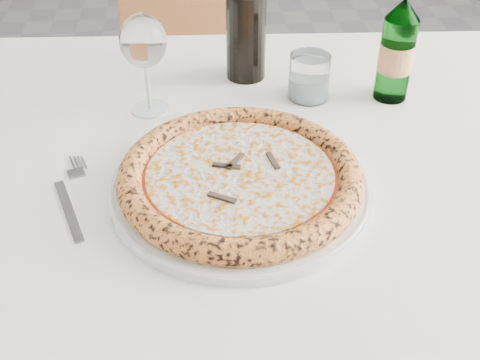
{
  "coord_description": "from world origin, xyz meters",
  "views": [
    {
      "loc": [
        0.14,
        -0.7,
        1.29
      ],
      "look_at": [
        0.21,
        -0.03,
        0.78
      ],
      "focal_mm": 45.0,
      "sensor_mm": 36.0,
      "label": 1
    }
  ],
  "objects_px": {
    "dining_table": "(234,194)",
    "tumbler": "(309,80)",
    "chair_far": "(198,54)",
    "beer_bottle": "(397,50)",
    "plate": "(240,186)",
    "wine_bottle": "(246,11)",
    "wine_glass": "(143,43)",
    "pizza": "(240,176)"
  },
  "relations": [
    {
      "from": "wine_glass",
      "to": "tumbler",
      "type": "xyz_separation_m",
      "value": [
        0.28,
        0.02,
        -0.09
      ]
    },
    {
      "from": "tumbler",
      "to": "beer_bottle",
      "type": "xyz_separation_m",
      "value": [
        0.14,
        -0.01,
        0.06
      ]
    },
    {
      "from": "dining_table",
      "to": "plate",
      "type": "relative_size",
      "value": 4.19
    },
    {
      "from": "plate",
      "to": "pizza",
      "type": "height_order",
      "value": "pizza"
    },
    {
      "from": "tumbler",
      "to": "plate",
      "type": "bearing_deg",
      "value": -119.64
    },
    {
      "from": "wine_glass",
      "to": "beer_bottle",
      "type": "bearing_deg",
      "value": 0.49
    },
    {
      "from": "plate",
      "to": "beer_bottle",
      "type": "xyz_separation_m",
      "value": [
        0.29,
        0.24,
        0.08
      ]
    },
    {
      "from": "tumbler",
      "to": "wine_bottle",
      "type": "relative_size",
      "value": 0.27
    },
    {
      "from": "chair_far",
      "to": "tumbler",
      "type": "distance_m",
      "value": 0.73
    },
    {
      "from": "dining_table",
      "to": "wine_glass",
      "type": "relative_size",
      "value": 9.0
    },
    {
      "from": "beer_bottle",
      "to": "wine_bottle",
      "type": "distance_m",
      "value": 0.27
    },
    {
      "from": "plate",
      "to": "dining_table",
      "type": "bearing_deg",
      "value": 90.0
    },
    {
      "from": "pizza",
      "to": "tumbler",
      "type": "height_order",
      "value": "tumbler"
    },
    {
      "from": "chair_far",
      "to": "plate",
      "type": "height_order",
      "value": "chair_far"
    },
    {
      "from": "chair_far",
      "to": "plate",
      "type": "distance_m",
      "value": 0.95
    },
    {
      "from": "beer_bottle",
      "to": "dining_table",
      "type": "bearing_deg",
      "value": -153.84
    },
    {
      "from": "tumbler",
      "to": "wine_bottle",
      "type": "xyz_separation_m",
      "value": [
        -0.1,
        0.09,
        0.09
      ]
    },
    {
      "from": "chair_far",
      "to": "wine_glass",
      "type": "bearing_deg",
      "value": -98.51
    },
    {
      "from": "wine_bottle",
      "to": "beer_bottle",
      "type": "bearing_deg",
      "value": -23.14
    },
    {
      "from": "beer_bottle",
      "to": "pizza",
      "type": "bearing_deg",
      "value": -140.12
    },
    {
      "from": "dining_table",
      "to": "tumbler",
      "type": "bearing_deg",
      "value": 47.0
    },
    {
      "from": "chair_far",
      "to": "wine_bottle",
      "type": "distance_m",
      "value": 0.68
    },
    {
      "from": "plate",
      "to": "beer_bottle",
      "type": "relative_size",
      "value": 1.63
    },
    {
      "from": "plate",
      "to": "tumbler",
      "type": "bearing_deg",
      "value": 60.36
    },
    {
      "from": "dining_table",
      "to": "tumbler",
      "type": "distance_m",
      "value": 0.25
    },
    {
      "from": "dining_table",
      "to": "tumbler",
      "type": "relative_size",
      "value": 19.45
    },
    {
      "from": "wine_bottle",
      "to": "plate",
      "type": "bearing_deg",
      "value": -97.44
    },
    {
      "from": "chair_far",
      "to": "beer_bottle",
      "type": "relative_size",
      "value": 4.12
    },
    {
      "from": "chair_far",
      "to": "beer_bottle",
      "type": "bearing_deg",
      "value": -64.76
    },
    {
      "from": "beer_bottle",
      "to": "plate",
      "type": "bearing_deg",
      "value": -140.12
    },
    {
      "from": "tumbler",
      "to": "wine_bottle",
      "type": "height_order",
      "value": "wine_bottle"
    },
    {
      "from": "pizza",
      "to": "beer_bottle",
      "type": "bearing_deg",
      "value": 39.88
    },
    {
      "from": "beer_bottle",
      "to": "tumbler",
      "type": "bearing_deg",
      "value": 174.47
    },
    {
      "from": "plate",
      "to": "wine_glass",
      "type": "relative_size",
      "value": 2.15
    },
    {
      "from": "dining_table",
      "to": "wine_bottle",
      "type": "xyz_separation_m",
      "value": [
        0.05,
        0.25,
        0.21
      ]
    },
    {
      "from": "chair_far",
      "to": "wine_bottle",
      "type": "bearing_deg",
      "value": -82.61
    },
    {
      "from": "pizza",
      "to": "beer_bottle",
      "type": "xyz_separation_m",
      "value": [
        0.29,
        0.24,
        0.06
      ]
    },
    {
      "from": "tumbler",
      "to": "beer_bottle",
      "type": "relative_size",
      "value": 0.35
    },
    {
      "from": "dining_table",
      "to": "wine_glass",
      "type": "bearing_deg",
      "value": 133.28
    },
    {
      "from": "pizza",
      "to": "plate",
      "type": "bearing_deg",
      "value": -19.36
    },
    {
      "from": "beer_bottle",
      "to": "wine_bottle",
      "type": "relative_size",
      "value": 0.76
    },
    {
      "from": "chair_far",
      "to": "wine_glass",
      "type": "distance_m",
      "value": 0.77
    }
  ]
}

